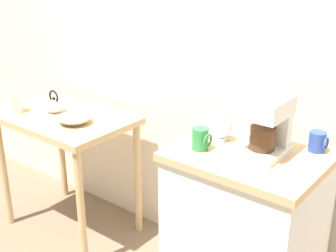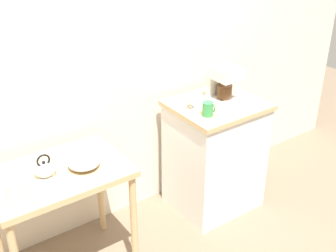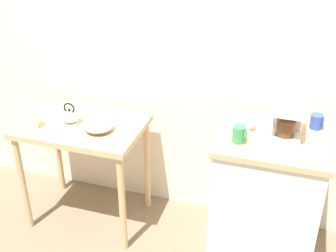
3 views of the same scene
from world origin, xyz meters
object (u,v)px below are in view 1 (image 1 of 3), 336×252
at_px(teakettle, 55,106).
at_px(bowl_stoneware, 74,118).
at_px(coffee_maker, 266,123).
at_px(table_clock, 219,128).
at_px(mug_tall_green, 201,139).
at_px(mug_blue, 318,142).
at_px(glass_carafe_vase, 13,102).

bearing_deg(teakettle, bowl_stoneware, -9.98).
bearing_deg(bowl_stoneware, coffee_maker, 4.28).
height_order(bowl_stoneware, table_clock, table_clock).
bearing_deg(table_clock, mug_tall_green, -93.30).
xyz_separation_m(teakettle, mug_blue, (1.53, 0.21, 0.10)).
xyz_separation_m(teakettle, mug_tall_green, (1.12, -0.09, 0.11)).
bearing_deg(glass_carafe_vase, bowl_stoneware, 13.62).
bearing_deg(glass_carafe_vase, teakettle, 34.13).
distance_m(bowl_stoneware, teakettle, 0.22).
relative_size(coffee_maker, mug_blue, 2.91).
distance_m(mug_tall_green, table_clock, 0.14).
distance_m(glass_carafe_vase, coffee_maker, 1.59).
bearing_deg(coffee_maker, bowl_stoneware, -175.72).
height_order(coffee_maker, mug_tall_green, coffee_maker).
distance_m(coffee_maker, table_clock, 0.25).
bearing_deg(bowl_stoneware, glass_carafe_vase, -166.38).
xyz_separation_m(teakettle, glass_carafe_vase, (-0.21, -0.14, 0.02)).
bearing_deg(mug_tall_green, teakettle, 175.46).
xyz_separation_m(coffee_maker, mug_tall_green, (-0.24, -0.14, -0.09)).
bearing_deg(teakettle, mug_blue, 7.69).
relative_size(teakettle, mug_blue, 1.72).
bearing_deg(table_clock, glass_carafe_vase, -171.72).
relative_size(bowl_stoneware, mug_tall_green, 1.93).
xyz_separation_m(glass_carafe_vase, mug_tall_green, (1.33, 0.05, 0.09)).
bearing_deg(teakettle, coffee_maker, 1.95).
height_order(mug_tall_green, table_clock, table_clock).
bearing_deg(mug_blue, glass_carafe_vase, -168.63).
distance_m(glass_carafe_vase, table_clock, 1.36).
bearing_deg(mug_tall_green, bowl_stoneware, 176.81).
relative_size(teakettle, coffee_maker, 0.59).
height_order(mug_blue, table_clock, table_clock).
distance_m(bowl_stoneware, table_clock, 0.92).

